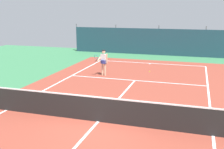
% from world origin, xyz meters
% --- Properties ---
extents(ground_plane, '(36.00, 36.00, 0.00)m').
position_xyz_m(ground_plane, '(0.00, 0.00, 0.00)').
color(ground_plane, '#387A4C').
extents(court_surface, '(11.02, 26.60, 0.01)m').
position_xyz_m(court_surface, '(0.00, 0.00, 0.00)').
color(court_surface, brown).
rests_on(court_surface, ground).
extents(tennis_net, '(10.12, 0.10, 1.10)m').
position_xyz_m(tennis_net, '(0.00, 0.00, 0.51)').
color(tennis_net, black).
rests_on(tennis_net, ground).
extents(back_fence, '(16.30, 0.98, 2.70)m').
position_xyz_m(back_fence, '(-0.00, 16.56, 0.67)').
color(back_fence, '#1E3D4C').
rests_on(back_fence, ground).
extents(tennis_player, '(0.81, 0.68, 1.64)m').
position_xyz_m(tennis_player, '(-2.21, 7.09, 0.96)').
color(tennis_player, '#D8AD8C').
rests_on(tennis_player, ground).
extents(tennis_ball_near_player, '(0.07, 0.07, 0.07)m').
position_xyz_m(tennis_ball_near_player, '(0.45, 8.96, 0.03)').
color(tennis_ball_near_player, '#CCDB33').
rests_on(tennis_ball_near_player, ground).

